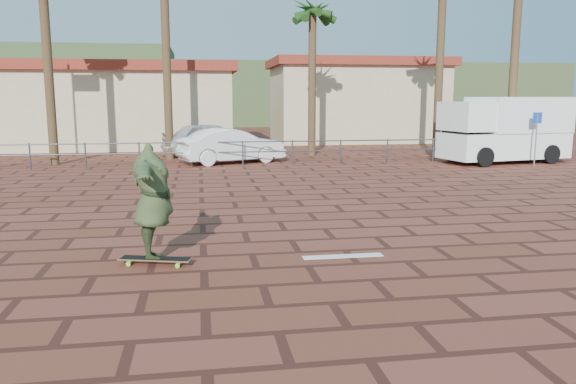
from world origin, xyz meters
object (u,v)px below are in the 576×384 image
object	(u,v)px
campervan	(505,128)
car_white	(232,146)
car_silver	(212,139)
longboard	(155,259)
skateboarder	(153,201)

from	to	relation	value
campervan	car_white	size ratio (longest dim) A/B	1.27
car_silver	car_white	world-z (taller)	car_silver
car_white	longboard	bearing A→B (deg)	151.65
campervan	car_silver	distance (m)	12.85
skateboarder	car_white	distance (m)	14.36
skateboarder	campervan	world-z (taller)	campervan
car_silver	car_white	xyz separation A→B (m)	(0.73, -3.00, -0.07)
car_white	skateboarder	bearing A→B (deg)	151.65
skateboarder	car_white	bearing A→B (deg)	-12.10
car_white	car_silver	bearing A→B (deg)	-6.32
skateboarder	campervan	size ratio (longest dim) A/B	0.42
skateboarder	car_silver	size ratio (longest dim) A/B	0.50
campervan	car_white	bearing A→B (deg)	162.27
skateboarder	car_white	size ratio (longest dim) A/B	0.53
campervan	longboard	bearing A→B (deg)	-146.61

